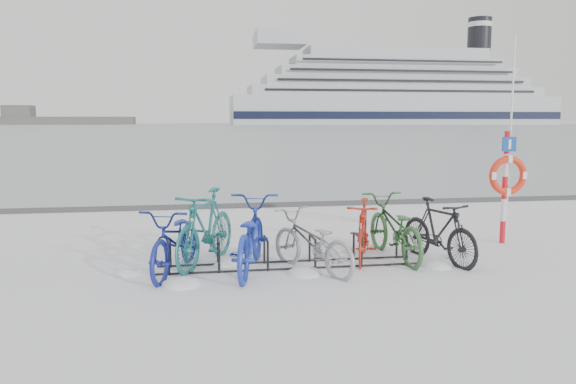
% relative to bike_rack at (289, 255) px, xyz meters
% --- Properties ---
extents(ground, '(900.00, 900.00, 0.00)m').
position_rel_bike_rack_xyz_m(ground, '(0.00, 0.00, -0.18)').
color(ground, white).
rests_on(ground, ground).
extents(ice_sheet, '(400.00, 298.00, 0.02)m').
position_rel_bike_rack_xyz_m(ice_sheet, '(0.00, 155.00, -0.17)').
color(ice_sheet, '#A0AEB5').
rests_on(ice_sheet, ground).
extents(quay_edge, '(400.00, 0.25, 0.10)m').
position_rel_bike_rack_xyz_m(quay_edge, '(0.00, 5.90, -0.13)').
color(quay_edge, '#3F3F42').
rests_on(quay_edge, ground).
extents(bike_rack, '(4.00, 0.48, 0.46)m').
position_rel_bike_rack_xyz_m(bike_rack, '(0.00, 0.00, 0.00)').
color(bike_rack, black).
rests_on(bike_rack, ground).
extents(lifebuoy_station, '(0.71, 0.22, 3.70)m').
position_rel_bike_rack_xyz_m(lifebuoy_station, '(4.10, 0.93, 1.06)').
color(lifebuoy_station, red).
rests_on(lifebuoy_station, ground).
extents(cruise_ferry, '(136.98, 25.84, 45.01)m').
position_rel_bike_rack_xyz_m(cruise_ferry, '(79.89, 220.64, 12.08)').
color(cruise_ferry, silver).
rests_on(cruise_ferry, ground).
extents(bike_0, '(1.21, 2.07, 1.03)m').
position_rel_bike_rack_xyz_m(bike_0, '(-1.70, -0.04, 0.33)').
color(bike_0, navy).
rests_on(bike_0, ground).
extents(bike_1, '(1.38, 2.05, 1.21)m').
position_rel_bike_rack_xyz_m(bike_1, '(-1.26, 0.34, 0.42)').
color(bike_1, '#1D6463').
rests_on(bike_1, ground).
extents(bike_2, '(1.21, 2.25, 1.12)m').
position_rel_bike_rack_xyz_m(bike_2, '(-0.62, -0.11, 0.38)').
color(bike_2, '#1D34AB').
rests_on(bike_2, ground).
extents(bike_3, '(1.41, 1.86, 0.94)m').
position_rel_bike_rack_xyz_m(bike_3, '(0.28, -0.31, 0.29)').
color(bike_3, gray).
rests_on(bike_3, ground).
extents(bike_4, '(1.00, 1.72, 1.00)m').
position_rel_bike_rack_xyz_m(bike_4, '(1.24, 0.26, 0.32)').
color(bike_4, '#AF2415').
rests_on(bike_4, ground).
extents(bike_5, '(0.83, 2.05, 1.05)m').
position_rel_bike_rack_xyz_m(bike_5, '(1.76, 0.27, 0.35)').
color(bike_5, '#2F5E30').
rests_on(bike_5, ground).
extents(bike_6, '(0.97, 1.79, 1.03)m').
position_rel_bike_rack_xyz_m(bike_6, '(2.39, -0.06, 0.34)').
color(bike_6, black).
rests_on(bike_6, ground).
extents(snow_drifts, '(5.59, 2.10, 0.19)m').
position_rel_bike_rack_xyz_m(snow_drifts, '(0.25, -0.07, -0.18)').
color(snow_drifts, white).
rests_on(snow_drifts, ground).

